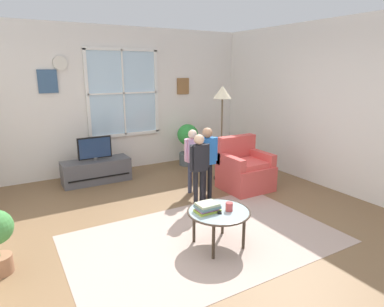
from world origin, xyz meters
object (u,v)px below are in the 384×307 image
tv_stand (96,171)px  person_blue_shirt (207,155)px  coffee_table (219,213)px  person_pink_shirt (193,154)px  remote_near_books (218,211)px  armchair (244,170)px  cup (229,207)px  book_stack (207,207)px  potted_plant_by_window (188,142)px  person_black_shirt (199,162)px  floor_lamp (222,102)px  television (95,148)px

tv_stand → person_blue_shirt: (1.28, -1.69, 0.51)m
coffee_table → person_pink_shirt: 1.75m
remote_near_books → armchair: bearing=42.8°
cup → person_blue_shirt: size_ratio=0.09×
book_stack → person_pink_shirt: (0.72, 1.57, 0.18)m
tv_stand → potted_plant_by_window: potted_plant_by_window is taller
person_blue_shirt → potted_plant_by_window: bearing=69.3°
armchair → person_black_shirt: 1.14m
coffee_table → person_black_shirt: size_ratio=0.67×
person_black_shirt → person_pink_shirt: bearing=69.2°
tv_stand → cup: 3.08m
coffee_table → floor_lamp: 2.61m
book_stack → person_blue_shirt: 1.43m
coffee_table → person_black_shirt: 1.19m
television → armchair: bearing=-37.1°
floor_lamp → television: bearing=154.4°
remote_near_books → person_pink_shirt: person_pink_shirt is taller
armchair → person_black_shirt: size_ratio=0.80×
tv_stand → person_blue_shirt: bearing=-52.9°
coffee_table → person_black_shirt: bearing=69.9°
television → coffee_table: 3.00m
tv_stand → armchair: bearing=-37.2°
book_stack → television: bearing=100.2°
book_stack → remote_near_books: 0.13m
tv_stand → person_black_shirt: size_ratio=1.08×
television → armchair: size_ratio=0.67×
book_stack → person_blue_shirt: bearing=57.5°
television → remote_near_books: (0.63, -2.94, -0.19)m
television → floor_lamp: size_ratio=0.34×
remote_near_books → person_pink_shirt: size_ratio=0.13×
book_stack → floor_lamp: floor_lamp is taller
remote_near_books → person_black_shirt: (0.41, 1.10, 0.24)m
tv_stand → television: television is taller
person_blue_shirt → potted_plant_by_window: 1.97m
armchair → person_pink_shirt: person_pink_shirt is taller
cup → floor_lamp: size_ratio=0.06×
coffee_table → cup: cup is taller
book_stack → floor_lamp: 2.61m
coffee_table → person_blue_shirt: person_blue_shirt is taller
person_blue_shirt → potted_plant_by_window: person_blue_shirt is taller
potted_plant_by_window → coffee_table: bearing=-113.4°
book_stack → floor_lamp: size_ratio=0.16×
remote_near_books → television: bearing=102.0°
tv_stand → television: size_ratio=2.02×
floor_lamp → armchair: bearing=-85.0°
armchair → floor_lamp: 1.26m
book_stack → potted_plant_by_window: bearing=64.3°
book_stack → cup: bearing=-24.3°
cup → remote_near_books: bearing=161.4°
person_blue_shirt → cup: bearing=-112.4°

